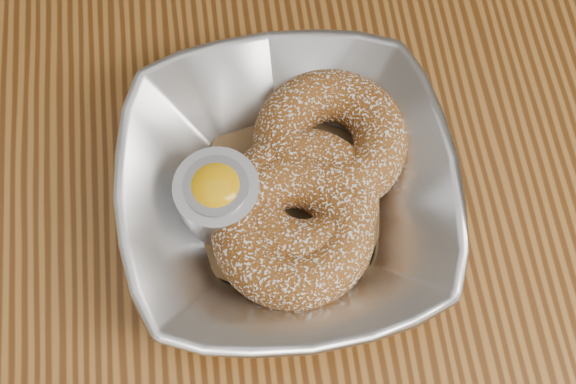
{
  "coord_description": "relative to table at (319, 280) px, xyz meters",
  "views": [
    {
      "loc": [
        -0.05,
        -0.14,
        1.24
      ],
      "look_at": [
        -0.02,
        0.04,
        0.78
      ],
      "focal_mm": 42.0,
      "sensor_mm": 36.0,
      "label": 1
    }
  ],
  "objects": [
    {
      "name": "ground_plane",
      "position": [
        0.0,
        0.0,
        -0.65
      ],
      "size": [
        4.0,
        4.0,
        0.0
      ],
      "primitive_type": "plane",
      "color": "#565659",
      "rests_on": "ground"
    },
    {
      "name": "table",
      "position": [
        0.0,
        0.0,
        0.0
      ],
      "size": [
        1.2,
        0.8,
        0.75
      ],
      "color": "brown",
      "rests_on": "ground_plane"
    },
    {
      "name": "serving_bowl",
      "position": [
        -0.02,
        0.04,
        0.13
      ],
      "size": [
        0.24,
        0.24,
        0.06
      ],
      "primitive_type": "imported",
      "color": "#B3B6BA",
      "rests_on": "table"
    },
    {
      "name": "parchment",
      "position": [
        -0.02,
        0.04,
        0.11
      ],
      "size": [
        0.2,
        0.2,
        0.0
      ],
      "primitive_type": "cube",
      "rotation": [
        0.0,
        0.0,
        1.1
      ],
      "color": "brown",
      "rests_on": "table"
    },
    {
      "name": "donut_back",
      "position": [
        0.01,
        0.07,
        0.13
      ],
      "size": [
        0.14,
        0.14,
        0.04
      ],
      "primitive_type": "torus",
      "rotation": [
        0.0,
        0.0,
        0.2
      ],
      "color": "brown",
      "rests_on": "parchment"
    },
    {
      "name": "donut_front",
      "position": [
        -0.02,
        0.01,
        0.13
      ],
      "size": [
        0.12,
        0.12,
        0.04
      ],
      "primitive_type": "torus",
      "rotation": [
        0.0,
        0.0,
        0.05
      ],
      "color": "brown",
      "rests_on": "parchment"
    },
    {
      "name": "donut_extra",
      "position": [
        -0.01,
        0.03,
        0.13
      ],
      "size": [
        0.12,
        0.12,
        0.04
      ],
      "primitive_type": "torus",
      "rotation": [
        0.0,
        0.0,
        -0.11
      ],
      "color": "brown",
      "rests_on": "parchment"
    },
    {
      "name": "ramekin",
      "position": [
        -0.07,
        0.04,
        0.13
      ],
      "size": [
        0.06,
        0.06,
        0.05
      ],
      "color": "#B3B6BA",
      "rests_on": "table"
    }
  ]
}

